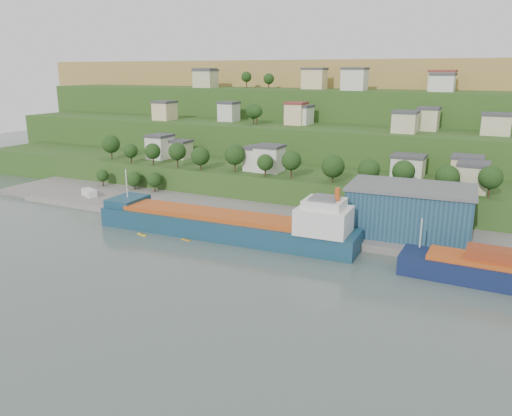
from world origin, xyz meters
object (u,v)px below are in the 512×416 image
Objects in this scene: cargo_ship_near at (231,227)px; kayak_orange at (186,239)px; warehouse at (410,210)px; caravan at (89,194)px.

cargo_ship_near reaches higher than kayak_orange.
cargo_ship_near is 2.28× the size of warehouse.
kayak_orange is (-9.62, -7.10, -2.77)m from cargo_ship_near.
cargo_ship_near reaches higher than caravan.
warehouse is 4.68× the size of caravan.
warehouse is 58.60m from kayak_orange.
cargo_ship_near is 10.65× the size of caravan.
cargo_ship_near is at bearing -160.38° from warehouse.
warehouse is 104.14m from caravan.
warehouse reaches higher than kayak_orange.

